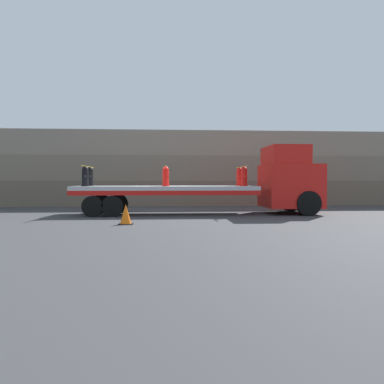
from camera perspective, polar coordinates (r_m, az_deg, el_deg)
ground_plane at (r=17.30m, az=-4.01°, el=-3.38°), size 120.00×120.00×0.00m
rock_cliff at (r=24.14m, az=-3.96°, el=3.55°), size 60.00×3.30×4.64m
truck_cab at (r=18.19m, az=14.86°, el=1.80°), size 2.46×2.75×3.15m
flatbed_trailer at (r=17.25m, az=-5.76°, el=0.09°), size 8.26×2.56×1.30m
fire_hydrant_black_near_0 at (r=17.08m, az=-15.98°, el=2.29°), size 0.36×0.57×0.88m
fire_hydrant_black_far_0 at (r=18.14m, az=-15.26°, el=2.26°), size 0.36×0.57×0.88m
fire_hydrant_red_near_1 at (r=16.69m, az=-4.03°, el=2.37°), size 0.36×0.57×0.88m
fire_hydrant_red_far_1 at (r=17.77m, az=-4.02°, el=2.32°), size 0.36×0.57×0.88m
fire_hydrant_red_near_2 at (r=17.05m, az=7.94°, el=2.34°), size 0.36×0.57×0.88m
fire_hydrant_red_far_2 at (r=18.11m, az=7.24°, el=2.30°), size 0.36×0.57×0.88m
cargo_strap_rear at (r=17.62m, az=-15.62°, el=3.77°), size 0.05×2.65×0.01m
cargo_strap_middle at (r=17.25m, az=-4.03°, el=3.87°), size 0.05×2.65×0.01m
cargo_strap_front at (r=17.59m, az=7.58°, el=3.82°), size 0.05×2.65×0.01m
traffic_cone at (r=13.38m, az=-10.06°, el=-3.39°), size 0.51×0.51×0.71m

